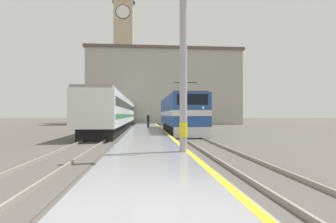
% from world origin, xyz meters
% --- Properties ---
extents(ground_plane, '(200.00, 200.00, 0.00)m').
position_xyz_m(ground_plane, '(0.00, 30.00, 0.00)').
color(ground_plane, '#514C47').
extents(platform, '(3.39, 140.00, 0.32)m').
position_xyz_m(platform, '(0.00, 25.00, 0.16)').
color(platform, gray).
rests_on(platform, ground).
extents(rail_track_near, '(2.83, 140.00, 0.16)m').
position_xyz_m(rail_track_near, '(3.27, 25.00, 0.03)').
color(rail_track_near, '#514C47').
rests_on(rail_track_near, ground).
extents(rail_track_far, '(2.84, 140.00, 0.16)m').
position_xyz_m(rail_track_far, '(-3.56, 25.00, 0.03)').
color(rail_track_far, '#514C47').
rests_on(rail_track_far, ground).
extents(locomotive_train, '(2.92, 14.17, 4.64)m').
position_xyz_m(locomotive_train, '(3.27, 21.15, 1.88)').
color(locomotive_train, black).
rests_on(locomotive_train, ground).
extents(passenger_train, '(2.92, 52.07, 3.72)m').
position_xyz_m(passenger_train, '(-3.56, 37.89, 2.01)').
color(passenger_train, black).
rests_on(passenger_train, ground).
extents(catenary_mast, '(2.23, 0.32, 8.47)m').
position_xyz_m(catenary_mast, '(1.40, 5.78, 4.46)').
color(catenary_mast, '#9E9EA3').
rests_on(catenary_mast, platform).
extents(person_on_platform, '(0.34, 0.34, 1.63)m').
position_xyz_m(person_on_platform, '(0.18, 26.08, 1.17)').
color(person_on_platform, '#23232D').
rests_on(person_on_platform, platform).
extents(clock_tower, '(5.22, 5.22, 31.04)m').
position_xyz_m(clock_tower, '(-5.01, 55.01, 16.41)').
color(clock_tower, tan).
rests_on(clock_tower, ground).
extents(station_building, '(28.49, 8.60, 13.95)m').
position_xyz_m(station_building, '(3.46, 44.93, 7.00)').
color(station_building, '#A8A399').
rests_on(station_building, ground).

